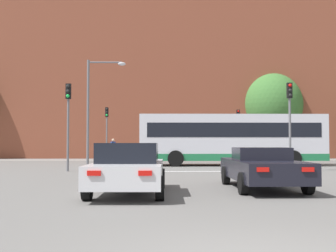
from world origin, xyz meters
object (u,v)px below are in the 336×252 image
(bus_crossing_lead, at_px, (231,138))
(traffic_light_far_left, at_px, (107,125))
(car_roadster_right, at_px, (262,168))
(traffic_light_near_right, at_px, (290,112))
(street_lamp_junction, at_px, (95,100))
(car_saloon_left, at_px, (129,168))
(traffic_light_far_right, at_px, (238,126))
(traffic_light_near_left, at_px, (68,113))
(pedestrian_waiting, at_px, (113,147))

(bus_crossing_lead, xyz_separation_m, traffic_light_far_left, (-9.13, 8.31, 1.23))
(car_roadster_right, relative_size, traffic_light_near_right, 1.07)
(bus_crossing_lead, xyz_separation_m, street_lamp_junction, (-8.77, -0.27, 2.46))
(street_lamp_junction, bearing_deg, traffic_light_near_right, -26.44)
(car_saloon_left, height_order, bus_crossing_lead, bus_crossing_lead)
(traffic_light_far_left, bearing_deg, bus_crossing_lead, -42.30)
(traffic_light_far_right, relative_size, traffic_light_near_left, 0.93)
(bus_crossing_lead, xyz_separation_m, pedestrian_waiting, (-8.70, 9.35, -0.67))
(traffic_light_near_left, height_order, pedestrian_waiting, traffic_light_near_left)
(car_roadster_right, height_order, street_lamp_junction, street_lamp_junction)
(car_roadster_right, xyz_separation_m, traffic_light_far_right, (3.26, 21.69, 2.18))
(car_saloon_left, xyz_separation_m, bus_crossing_lead, (5.50, 14.98, 1.01))
(car_saloon_left, bearing_deg, car_roadster_right, 17.31)
(traffic_light_far_right, relative_size, pedestrian_waiting, 2.33)
(bus_crossing_lead, height_order, traffic_light_far_right, traffic_light_far_right)
(traffic_light_near_left, distance_m, traffic_light_far_left, 13.67)
(traffic_light_near_right, bearing_deg, traffic_light_near_left, 178.40)
(traffic_light_near_right, height_order, traffic_light_far_right, traffic_light_near_right)
(car_roadster_right, height_order, traffic_light_far_left, traffic_light_far_left)
(bus_crossing_lead, height_order, pedestrian_waiting, bus_crossing_lead)
(traffic_light_near_left, relative_size, pedestrian_waiting, 2.49)
(car_roadster_right, distance_m, traffic_light_near_right, 9.08)
(bus_crossing_lead, xyz_separation_m, traffic_light_near_right, (2.09, -5.67, 1.29))
(traffic_light_near_left, distance_m, street_lamp_junction, 5.25)
(bus_crossing_lead, bearing_deg, traffic_light_far_right, 166.29)
(car_saloon_left, height_order, street_lamp_junction, street_lamp_junction)
(traffic_light_far_right, xyz_separation_m, traffic_light_near_left, (-11.32, -13.30, 0.18))
(car_saloon_left, relative_size, traffic_light_far_right, 1.11)
(bus_crossing_lead, distance_m, traffic_light_far_right, 8.25)
(street_lamp_junction, bearing_deg, traffic_light_far_left, 92.38)
(traffic_light_near_left, bearing_deg, car_roadster_right, -46.16)
(car_saloon_left, height_order, pedestrian_waiting, pedestrian_waiting)
(traffic_light_far_right, distance_m, traffic_light_near_left, 17.46)
(traffic_light_near_right, bearing_deg, bus_crossing_lead, 110.23)
(traffic_light_near_left, bearing_deg, pedestrian_waiting, 87.36)
(car_saloon_left, relative_size, traffic_light_near_right, 1.03)
(car_roadster_right, bearing_deg, bus_crossing_lead, 83.91)
(traffic_light_far_right, xyz_separation_m, pedestrian_waiting, (-10.64, 1.41, -1.77))
(traffic_light_near_right, relative_size, traffic_light_near_left, 1.01)
(traffic_light_near_left, height_order, street_lamp_junction, street_lamp_junction)
(car_saloon_left, bearing_deg, traffic_light_near_left, 112.76)
(car_saloon_left, height_order, traffic_light_far_right, traffic_light_far_right)
(car_roadster_right, xyz_separation_m, pedestrian_waiting, (-7.38, 23.10, 0.41))
(car_saloon_left, xyz_separation_m, car_roadster_right, (4.18, 1.24, -0.07))
(traffic_light_near_right, bearing_deg, traffic_light_far_right, 90.64)
(bus_crossing_lead, height_order, traffic_light_far_left, traffic_light_far_left)
(car_saloon_left, distance_m, street_lamp_junction, 15.47)
(traffic_light_near_right, height_order, traffic_light_far_left, traffic_light_near_right)
(street_lamp_junction, relative_size, pedestrian_waiting, 3.72)
(car_roadster_right, distance_m, traffic_light_far_left, 23.51)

